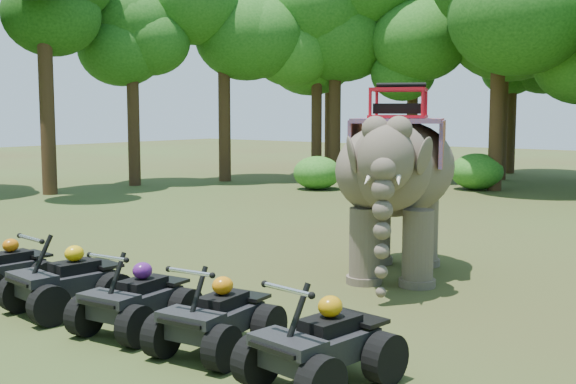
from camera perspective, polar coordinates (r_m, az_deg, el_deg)
name	(u,v)px	position (r m, az deg, el deg)	size (l,w,h in m)	color
ground	(246,305)	(12.83, -3.37, -8.94)	(110.00, 110.00, 0.00)	#47381E
elephant	(397,180)	(15.06, 8.61, 0.96)	(2.08, 4.72, 3.96)	brown
atv_0	(4,260)	(14.49, -21.55, -5.04)	(1.24, 1.69, 1.26)	black
atv_1	(66,272)	(12.83, -17.13, -6.04)	(1.36, 1.86, 1.38)	black
atv_2	(136,290)	(11.45, -11.93, -7.58)	(1.29, 1.76, 1.31)	black
atv_3	(216,307)	(10.32, -5.69, -9.03)	(1.28, 1.76, 1.30)	black
atv_4	(321,332)	(9.09, 2.65, -10.96)	(1.34, 1.84, 1.36)	black
tree_24	(46,74)	(30.95, -18.59, 8.82)	(6.82, 6.82, 9.74)	#195114
tree_25	(133,95)	(33.66, -12.16, 7.51)	(5.77, 5.77, 8.24)	#195114
tree_26	(224,84)	(35.14, -5.07, 8.53)	(6.59, 6.59, 9.41)	#195114
tree_27	(317,100)	(36.84, 2.28, 7.31)	(5.55, 5.55, 7.93)	#195114
tree_28	(412,100)	(36.68, 9.81, 7.18)	(5.52, 5.52, 7.88)	#195114
tree_29	(498,74)	(32.06, 16.25, 8.97)	(6.95, 6.95, 9.93)	#195114
tree_31	(335,77)	(36.58, 3.73, 9.09)	(7.15, 7.15, 10.21)	#195114
tree_34	(503,72)	(37.31, 16.60, 9.05)	(7.39, 7.39, 10.56)	#195114
tree_36	(331,76)	(39.76, 3.39, 9.15)	(7.41, 7.41, 10.59)	#195114
tree_38	(512,96)	(41.33, 17.26, 7.26)	(5.89, 5.89, 8.41)	#195114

